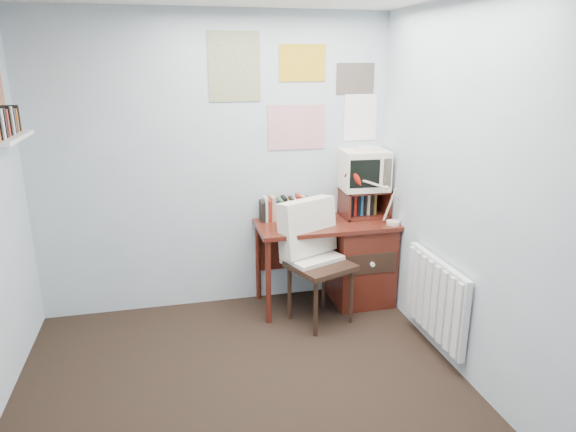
# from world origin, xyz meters

# --- Properties ---
(ground) EXTENTS (3.50, 3.50, 0.00)m
(ground) POSITION_xyz_m (0.00, 0.00, 0.00)
(ground) COLOR black
(ground) RESTS_ON ground
(back_wall) EXTENTS (3.00, 0.02, 2.50)m
(back_wall) POSITION_xyz_m (0.00, 1.75, 1.25)
(back_wall) COLOR silver
(back_wall) RESTS_ON ground
(right_wall) EXTENTS (0.02, 3.50, 2.50)m
(right_wall) POSITION_xyz_m (1.50, 0.00, 1.25)
(right_wall) COLOR silver
(right_wall) RESTS_ON ground
(desk) EXTENTS (1.20, 0.55, 0.76)m
(desk) POSITION_xyz_m (1.17, 1.48, 0.41)
(desk) COLOR #4F1B12
(desk) RESTS_ON ground
(desk_chair) EXTENTS (0.65, 0.64, 0.99)m
(desk_chair) POSITION_xyz_m (0.76, 1.18, 0.49)
(desk_chair) COLOR black
(desk_chair) RESTS_ON ground
(desk_lamp) EXTENTS (0.30, 0.26, 0.42)m
(desk_lamp) POSITION_xyz_m (1.44, 1.30, 0.97)
(desk_lamp) COLOR red
(desk_lamp) RESTS_ON desk
(tv_riser) EXTENTS (0.40, 0.30, 0.25)m
(tv_riser) POSITION_xyz_m (1.29, 1.59, 0.89)
(tv_riser) COLOR #4F1B12
(tv_riser) RESTS_ON desk
(crt_tv) EXTENTS (0.42, 0.39, 0.38)m
(crt_tv) POSITION_xyz_m (1.28, 1.61, 1.20)
(crt_tv) COLOR beige
(crt_tv) RESTS_ON tv_riser
(book_row) EXTENTS (0.60, 0.14, 0.22)m
(book_row) POSITION_xyz_m (0.66, 1.66, 0.87)
(book_row) COLOR #4F1B12
(book_row) RESTS_ON desk
(radiator) EXTENTS (0.09, 0.80, 0.60)m
(radiator) POSITION_xyz_m (1.46, 0.55, 0.42)
(radiator) COLOR white
(radiator) RESTS_ON right_wall
(wall_shelf) EXTENTS (0.20, 0.62, 0.24)m
(wall_shelf) POSITION_xyz_m (-1.40, 1.10, 1.62)
(wall_shelf) COLOR white
(wall_shelf) RESTS_ON left_wall
(posters_back) EXTENTS (1.20, 0.01, 0.90)m
(posters_back) POSITION_xyz_m (0.70, 1.74, 1.85)
(posters_back) COLOR white
(posters_back) RESTS_ON back_wall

